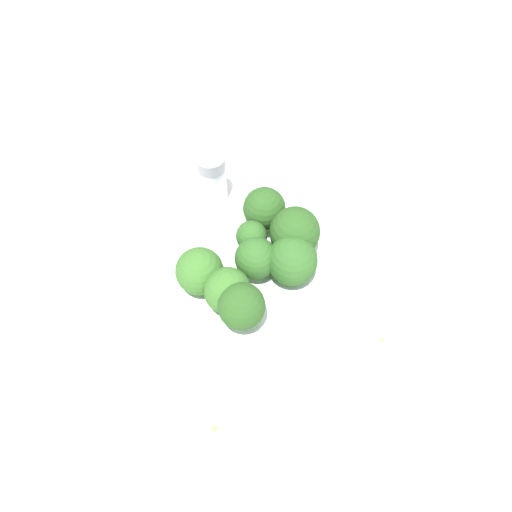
% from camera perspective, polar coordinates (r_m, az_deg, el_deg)
% --- Properties ---
extents(ground_plane, '(3.00, 3.00, 0.00)m').
position_cam_1_polar(ground_plane, '(0.61, 0.00, -4.58)').
color(ground_plane, white).
extents(bowl, '(0.20, 0.20, 0.05)m').
position_cam_1_polar(bowl, '(0.59, 0.00, -3.31)').
color(bowl, silver).
rests_on(bowl, ground_plane).
extents(broccoli_floret_0, '(0.06, 0.06, 0.06)m').
position_cam_1_polar(broccoli_floret_0, '(0.54, 4.13, -0.55)').
color(broccoli_floret_0, '#84AD66').
rests_on(broccoli_floret_0, bowl).
extents(broccoli_floret_1, '(0.05, 0.05, 0.05)m').
position_cam_1_polar(broccoli_floret_1, '(0.54, 0.33, -0.19)').
color(broccoli_floret_1, '#84AD66').
rests_on(broccoli_floret_1, bowl).
extents(broccoli_floret_2, '(0.04, 0.04, 0.05)m').
position_cam_1_polar(broccoli_floret_2, '(0.56, -0.51, 2.05)').
color(broccoli_floret_2, '#84AD66').
rests_on(broccoli_floret_2, bowl).
extents(broccoli_floret_3, '(0.05, 0.05, 0.06)m').
position_cam_1_polar(broccoli_floret_3, '(0.50, -1.68, -5.81)').
color(broccoli_floret_3, '#84AD66').
rests_on(broccoli_floret_3, bowl).
extents(broccoli_floret_4, '(0.05, 0.05, 0.06)m').
position_cam_1_polar(broccoli_floret_4, '(0.52, -3.49, -3.91)').
color(broccoli_floret_4, '#7A9E5B').
rests_on(broccoli_floret_4, bowl).
extents(broccoli_floret_5, '(0.05, 0.05, 0.06)m').
position_cam_1_polar(broccoli_floret_5, '(0.57, 0.95, 5.37)').
color(broccoli_floret_5, '#84AD66').
rests_on(broccoli_floret_5, bowl).
extents(broccoli_floret_6, '(0.05, 0.05, 0.05)m').
position_cam_1_polar(broccoli_floret_6, '(0.54, -6.46, -1.76)').
color(broccoli_floret_6, '#7A9E5B').
rests_on(broccoli_floret_6, bowl).
extents(broccoli_floret_7, '(0.06, 0.06, 0.07)m').
position_cam_1_polar(broccoli_floret_7, '(0.55, 4.44, 2.70)').
color(broccoli_floret_7, '#84AD66').
rests_on(broccoli_floret_7, bowl).
extents(pepper_shaker, '(0.04, 0.04, 0.08)m').
position_cam_1_polar(pepper_shaker, '(0.67, -5.02, 8.75)').
color(pepper_shaker, silver).
rests_on(pepper_shaker, ground_plane).
extents(almond_crumb_0, '(0.01, 0.01, 0.01)m').
position_cam_1_polar(almond_crumb_0, '(0.60, 14.24, -9.22)').
color(almond_crumb_0, tan).
rests_on(almond_crumb_0, ground_plane).
extents(almond_crumb_1, '(0.01, 0.01, 0.01)m').
position_cam_1_polar(almond_crumb_1, '(0.68, -5.21, 4.61)').
color(almond_crumb_1, olive).
rests_on(almond_crumb_1, ground_plane).
extents(almond_crumb_2, '(0.01, 0.00, 0.01)m').
position_cam_1_polar(almond_crumb_2, '(0.55, -4.77, -19.01)').
color(almond_crumb_2, '#AD7F4C').
rests_on(almond_crumb_2, ground_plane).
extents(almond_crumb_3, '(0.01, 0.00, 0.01)m').
position_cam_1_polar(almond_crumb_3, '(0.66, 7.07, 2.58)').
color(almond_crumb_3, '#AD7F4C').
rests_on(almond_crumb_3, ground_plane).
extents(almond_crumb_4, '(0.01, 0.01, 0.01)m').
position_cam_1_polar(almond_crumb_4, '(0.70, -3.82, 6.58)').
color(almond_crumb_4, '#AD7F4C').
rests_on(almond_crumb_4, ground_plane).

